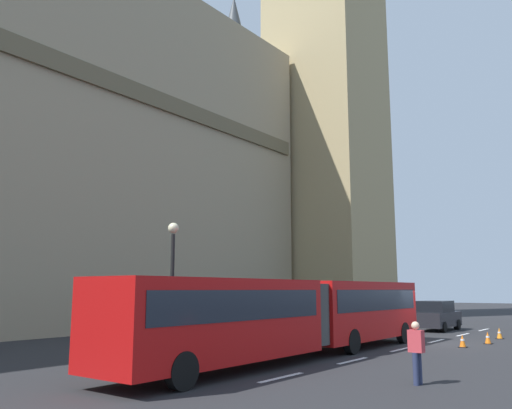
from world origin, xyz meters
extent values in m
plane|color=#262628|center=(0.00, 0.00, 0.00)|extent=(160.00, 160.00, 0.00)
cube|color=silver|center=(-12.57, 0.00, 0.01)|extent=(2.20, 0.16, 0.01)
cube|color=silver|center=(-7.97, 0.00, 0.01)|extent=(2.20, 0.16, 0.01)
cube|color=silver|center=(-3.37, 0.00, 0.01)|extent=(2.20, 0.16, 0.01)
cube|color=silver|center=(1.23, 0.00, 0.01)|extent=(2.20, 0.16, 0.01)
cube|color=silver|center=(5.83, 0.00, 0.01)|extent=(2.20, 0.16, 0.01)
cube|color=silver|center=(10.43, 0.00, 0.01)|extent=(2.20, 0.16, 0.01)
cube|color=tan|center=(19.32, 16.00, 24.11)|extent=(9.64, 9.64, 48.22)
cone|color=#383D42|center=(9.18, 20.00, 27.32)|extent=(2.40, 2.40, 4.98)
cube|color=#B20F0F|center=(-3.68, 2.00, 1.65)|extent=(8.64, 2.50, 2.50)
cube|color=#1E232D|center=(-3.68, 2.00, 2.10)|extent=(7.95, 2.54, 0.90)
cube|color=#B20F0F|center=(-13.22, 2.00, 1.65)|extent=(8.64, 2.50, 2.50)
cube|color=#1E232D|center=(-13.22, 2.00, 2.10)|extent=(7.95, 2.54, 0.90)
cylinder|color=#3F3F3F|center=(-8.45, 2.00, 1.65)|extent=(2.38, 2.38, 2.25)
cylinder|color=black|center=(-0.91, 0.88, 0.50)|extent=(1.00, 0.30, 1.00)
cylinder|color=black|center=(-6.27, 0.88, 0.50)|extent=(1.00, 0.30, 1.00)
cylinder|color=black|center=(-15.81, 0.88, 0.50)|extent=(1.00, 0.30, 1.00)
cube|color=black|center=(8.12, 2.20, 0.70)|extent=(4.40, 1.80, 0.90)
cube|color=black|center=(7.92, 2.20, 1.50)|extent=(2.46, 1.66, 0.70)
cylinder|color=black|center=(9.53, 1.39, 0.32)|extent=(0.64, 0.30, 0.64)
cylinder|color=black|center=(6.72, 1.39, 0.32)|extent=(0.64, 0.30, 0.64)
cube|color=black|center=(-1.01, -1.92, 0.01)|extent=(0.36, 0.36, 0.03)
cone|color=orange|center=(-1.01, -1.92, 0.31)|extent=(0.28, 0.28, 0.55)
cylinder|color=white|center=(-1.01, -1.92, 0.33)|extent=(0.17, 0.17, 0.08)
cube|color=black|center=(1.29, -2.44, 0.01)|extent=(0.36, 0.36, 0.03)
cone|color=orange|center=(1.29, -2.44, 0.31)|extent=(0.28, 0.28, 0.55)
cylinder|color=white|center=(1.29, -2.44, 0.33)|extent=(0.17, 0.17, 0.08)
cube|color=black|center=(4.38, -2.28, 0.01)|extent=(0.36, 0.36, 0.03)
cone|color=orange|center=(4.38, -2.28, 0.31)|extent=(0.28, 0.28, 0.55)
cylinder|color=white|center=(4.38, -2.28, 0.33)|extent=(0.17, 0.17, 0.08)
cylinder|color=black|center=(-10.83, 6.50, 0.15)|extent=(0.32, 0.32, 0.30)
cylinder|color=black|center=(-10.83, 6.50, 2.40)|extent=(0.16, 0.16, 4.80)
sphere|color=beige|center=(-10.83, 6.50, 5.05)|extent=(0.44, 0.44, 0.44)
cylinder|color=#262D4C|center=(-11.20, -3.65, 0.43)|extent=(0.16, 0.16, 0.86)
cylinder|color=#262D4C|center=(-11.40, -3.64, 0.43)|extent=(0.16, 0.16, 0.86)
cube|color=#BF383F|center=(-11.30, -3.64, 1.16)|extent=(0.27, 0.42, 0.60)
sphere|color=beige|center=(-11.30, -3.64, 1.58)|extent=(0.22, 0.22, 0.22)
camera|label=1|loc=(-25.76, -9.05, 2.57)|focal=36.65mm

